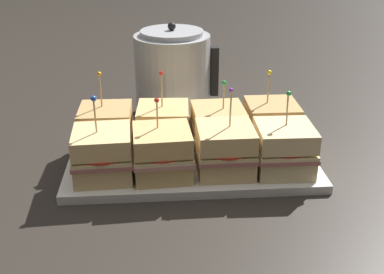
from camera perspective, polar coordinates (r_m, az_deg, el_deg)
name	(u,v)px	position (r m, az deg, el deg)	size (l,w,h in m)	color
ground_plane	(192,166)	(1.01, 0.00, -3.48)	(6.00, 6.00, 0.00)	#2D2823
serving_platter	(192,162)	(1.01, 0.00, -3.03)	(0.51, 0.26, 0.02)	white
sandwich_front_far_left	(103,154)	(0.93, -10.53, -2.02)	(0.12, 0.12, 0.17)	#DBB77A
sandwich_front_center_left	(162,153)	(0.93, -3.53, -1.87)	(0.12, 0.12, 0.16)	tan
sandwich_front_center_right	(225,150)	(0.94, 3.94, -1.50)	(0.11, 0.11, 0.17)	#DBB77A
sandwich_front_far_right	(284,149)	(0.96, 10.83, -1.36)	(0.12, 0.12, 0.16)	beige
sandwich_back_far_left	(106,129)	(1.04, -10.13, 0.95)	(0.11, 0.11, 0.17)	tan
sandwich_back_center_left	(163,127)	(1.04, -3.42, 1.14)	(0.12, 0.12, 0.17)	tan
sandwich_back_center_right	(218,127)	(1.04, 3.10, 1.20)	(0.12, 0.12, 0.15)	tan
sandwich_back_far_right	(271,124)	(1.07, 9.36, 1.57)	(0.11, 0.11, 0.17)	tan
kettle_steel	(173,75)	(1.24, -2.28, 7.40)	(0.21, 0.19, 0.24)	#B7BABF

